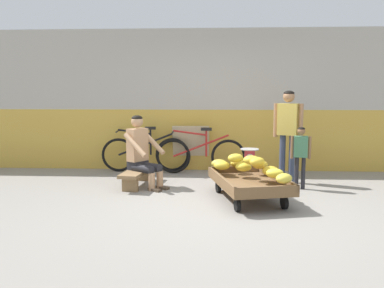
{
  "coord_description": "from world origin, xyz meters",
  "views": [
    {
      "loc": [
        -0.09,
        -5.15,
        1.5
      ],
      "look_at": [
        -0.42,
        0.71,
        0.75
      ],
      "focal_mm": 37.78,
      "sensor_mm": 36.0,
      "label": 1
    }
  ],
  "objects_px": {
    "customer_adult": "(288,126)",
    "customer_child": "(301,151)",
    "low_bench": "(138,174)",
    "weighing_scale": "(250,157)",
    "shopping_bag": "(263,182)",
    "plastic_crate": "(249,175)",
    "bicycle_near_left": "(145,153)",
    "bicycle_far_left": "(201,155)",
    "vendor_seated": "(141,152)",
    "banana_cart": "(249,183)",
    "sign_board": "(191,148)"
  },
  "relations": [
    {
      "from": "plastic_crate",
      "to": "banana_cart",
      "type": "bearing_deg",
      "value": -95.15
    },
    {
      "from": "plastic_crate",
      "to": "customer_adult",
      "type": "xyz_separation_m",
      "value": [
        0.64,
        0.21,
        0.8
      ]
    },
    {
      "from": "bicycle_near_left",
      "to": "customer_adult",
      "type": "relative_size",
      "value": 1.08
    },
    {
      "from": "plastic_crate",
      "to": "bicycle_far_left",
      "type": "height_order",
      "value": "bicycle_far_left"
    },
    {
      "from": "bicycle_far_left",
      "to": "customer_adult",
      "type": "height_order",
      "value": "customer_adult"
    },
    {
      "from": "sign_board",
      "to": "plastic_crate",
      "type": "bearing_deg",
      "value": -48.92
    },
    {
      "from": "bicycle_near_left",
      "to": "sign_board",
      "type": "distance_m",
      "value": 0.88
    },
    {
      "from": "bicycle_far_left",
      "to": "weighing_scale",
      "type": "bearing_deg",
      "value": -46.15
    },
    {
      "from": "banana_cart",
      "to": "bicycle_far_left",
      "type": "relative_size",
      "value": 0.96
    },
    {
      "from": "banana_cart",
      "to": "vendor_seated",
      "type": "distance_m",
      "value": 1.83
    },
    {
      "from": "customer_child",
      "to": "shopping_bag",
      "type": "distance_m",
      "value": 0.75
    },
    {
      "from": "plastic_crate",
      "to": "weighing_scale",
      "type": "bearing_deg",
      "value": -90.0
    },
    {
      "from": "low_bench",
      "to": "bicycle_far_left",
      "type": "height_order",
      "value": "bicycle_far_left"
    },
    {
      "from": "customer_adult",
      "to": "shopping_bag",
      "type": "distance_m",
      "value": 1.09
    },
    {
      "from": "bicycle_far_left",
      "to": "customer_child",
      "type": "bearing_deg",
      "value": -35.03
    },
    {
      "from": "low_bench",
      "to": "weighing_scale",
      "type": "bearing_deg",
      "value": 5.97
    },
    {
      "from": "customer_adult",
      "to": "customer_child",
      "type": "bearing_deg",
      "value": -75.2
    },
    {
      "from": "plastic_crate",
      "to": "customer_adult",
      "type": "bearing_deg",
      "value": 18.15
    },
    {
      "from": "plastic_crate",
      "to": "bicycle_near_left",
      "type": "height_order",
      "value": "bicycle_near_left"
    },
    {
      "from": "low_bench",
      "to": "customer_adult",
      "type": "distance_m",
      "value": 2.59
    },
    {
      "from": "plastic_crate",
      "to": "bicycle_far_left",
      "type": "xyz_separation_m",
      "value": [
        -0.83,
        0.86,
        0.2
      ]
    },
    {
      "from": "shopping_bag",
      "to": "banana_cart",
      "type": "bearing_deg",
      "value": -113.5
    },
    {
      "from": "banana_cart",
      "to": "customer_child",
      "type": "height_order",
      "value": "customer_child"
    },
    {
      "from": "customer_adult",
      "to": "shopping_bag",
      "type": "xyz_separation_m",
      "value": [
        -0.45,
        -0.55,
        -0.83
      ]
    },
    {
      "from": "customer_child",
      "to": "shopping_bag",
      "type": "xyz_separation_m",
      "value": [
        -0.58,
        -0.08,
        -0.48
      ]
    },
    {
      "from": "weighing_scale",
      "to": "shopping_bag",
      "type": "bearing_deg",
      "value": -60.89
    },
    {
      "from": "bicycle_near_left",
      "to": "customer_child",
      "type": "bearing_deg",
      "value": -25.42
    },
    {
      "from": "bicycle_far_left",
      "to": "low_bench",
      "type": "bearing_deg",
      "value": -132.79
    },
    {
      "from": "shopping_bag",
      "to": "customer_adult",
      "type": "bearing_deg",
      "value": 50.48
    },
    {
      "from": "vendor_seated",
      "to": "customer_adult",
      "type": "height_order",
      "value": "customer_adult"
    },
    {
      "from": "low_bench",
      "to": "vendor_seated",
      "type": "relative_size",
      "value": 0.99
    },
    {
      "from": "vendor_seated",
      "to": "shopping_bag",
      "type": "xyz_separation_m",
      "value": [
        1.92,
        -0.1,
        -0.45
      ]
    },
    {
      "from": "customer_adult",
      "to": "shopping_bag",
      "type": "bearing_deg",
      "value": -129.52
    },
    {
      "from": "banana_cart",
      "to": "customer_adult",
      "type": "height_order",
      "value": "customer_adult"
    },
    {
      "from": "banana_cart",
      "to": "plastic_crate",
      "type": "xyz_separation_m",
      "value": [
        0.09,
        0.97,
        -0.09
      ]
    },
    {
      "from": "banana_cart",
      "to": "customer_child",
      "type": "distance_m",
      "value": 1.17
    },
    {
      "from": "banana_cart",
      "to": "weighing_scale",
      "type": "relative_size",
      "value": 5.32
    },
    {
      "from": "low_bench",
      "to": "vendor_seated",
      "type": "xyz_separation_m",
      "value": [
        0.07,
        -0.05,
        0.37
      ]
    },
    {
      "from": "plastic_crate",
      "to": "customer_adult",
      "type": "distance_m",
      "value": 1.05
    },
    {
      "from": "bicycle_near_left",
      "to": "shopping_bag",
      "type": "relative_size",
      "value": 6.91
    },
    {
      "from": "banana_cart",
      "to": "weighing_scale",
      "type": "bearing_deg",
      "value": 84.85
    },
    {
      "from": "low_bench",
      "to": "customer_child",
      "type": "xyz_separation_m",
      "value": [
        2.57,
        -0.06,
        0.4
      ]
    },
    {
      "from": "weighing_scale",
      "to": "shopping_bag",
      "type": "xyz_separation_m",
      "value": [
        0.19,
        -0.34,
        -0.33
      ]
    },
    {
      "from": "bicycle_near_left",
      "to": "customer_child",
      "type": "height_order",
      "value": "customer_child"
    },
    {
      "from": "vendor_seated",
      "to": "customer_adult",
      "type": "bearing_deg",
      "value": 10.77
    },
    {
      "from": "bicycle_far_left",
      "to": "customer_adult",
      "type": "xyz_separation_m",
      "value": [
        1.47,
        -0.65,
        0.6
      ]
    },
    {
      "from": "vendor_seated",
      "to": "customer_adult",
      "type": "distance_m",
      "value": 2.45
    },
    {
      "from": "low_bench",
      "to": "bicycle_far_left",
      "type": "bearing_deg",
      "value": 47.21
    },
    {
      "from": "bicycle_near_left",
      "to": "bicycle_far_left",
      "type": "xyz_separation_m",
      "value": [
        1.06,
        -0.14,
        0.0
      ]
    },
    {
      "from": "weighing_scale",
      "to": "shopping_bag",
      "type": "height_order",
      "value": "weighing_scale"
    }
  ]
}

